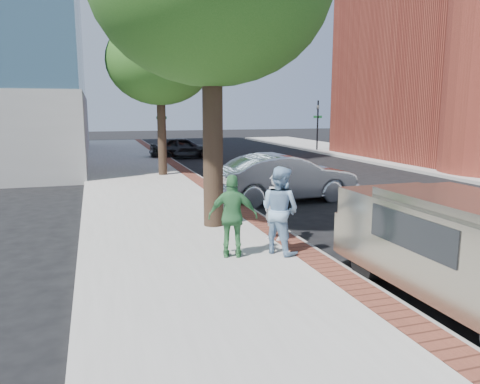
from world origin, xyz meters
name	(u,v)px	position (x,y,z in m)	size (l,w,h in m)	color
ground	(259,248)	(0.00, 0.00, 0.00)	(120.00, 120.00, 0.00)	black
sidewalk	(152,191)	(-1.50, 8.00, 0.07)	(5.00, 60.00, 0.15)	#9E9991
brick_strip	(208,186)	(0.70, 8.00, 0.15)	(0.60, 60.00, 0.01)	brown
curb	(216,188)	(1.05, 8.00, 0.07)	(0.10, 60.00, 0.15)	gray
signal_near	(162,123)	(0.90, 22.00, 2.25)	(0.70, 0.15, 3.80)	black
signal_far	(318,122)	(12.50, 22.00, 2.25)	(0.70, 0.15, 3.80)	black
tree_far	(160,62)	(-0.50, 12.00, 5.30)	(4.80, 4.80, 7.14)	black
parking_meter	(280,193)	(0.67, 0.38, 1.21)	(0.12, 0.32, 1.47)	gray
person_gray	(275,207)	(0.45, 0.12, 0.93)	(0.57, 0.38, 1.57)	#A5A6AA
person_officer	(280,210)	(0.16, -0.87, 1.09)	(0.91, 0.71, 1.87)	#88AFD3
person_green	(233,216)	(-0.88, -0.86, 1.02)	(1.02, 0.42, 1.74)	#3B8347
sedan_silver	(285,178)	(2.74, 5.01, 0.83)	(1.76, 5.05, 1.66)	#B7B9BE
bg_car	(182,147)	(1.95, 20.33, 0.71)	(1.67, 4.16, 1.42)	black
van	(460,246)	(2.04, -3.96, 1.01)	(1.99, 5.03, 1.84)	gray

